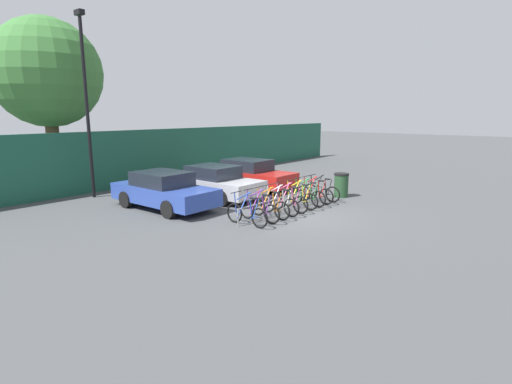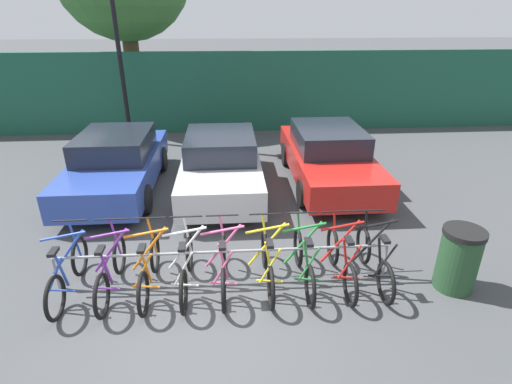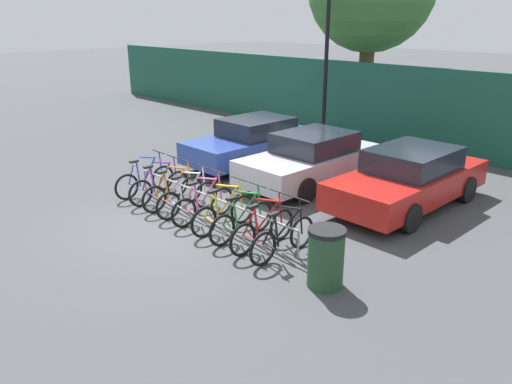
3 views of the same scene
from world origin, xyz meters
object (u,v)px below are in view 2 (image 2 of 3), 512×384
bicycle_purple (111,271)px  bicycle_green (304,263)px  bicycle_blue (68,273)px  car_red (328,156)px  lamp_post (113,5)px  bike_rack (225,254)px  bicycle_black (374,260)px  car_blue (117,163)px  bicycle_red (341,261)px  car_silver (221,164)px  bicycle_yellow (268,264)px  bicycle_orange (149,269)px  bicycle_white (186,268)px  trash_bin (458,259)px  bicycle_pink (224,266)px

bicycle_purple → bicycle_green: same height
bicycle_blue → bicycle_green: same height
bicycle_purple → bicycle_blue: bearing=-179.9°
car_red → lamp_post: bearing=145.7°
bike_rack → bicycle_purple: 1.75m
bicycle_black → car_blue: 6.32m
bike_rack → bicycle_green: (1.24, -0.15, -0.12)m
bicycle_red → car_silver: car_silver is taller
bike_rack → bicycle_yellow: bearing=-12.5°
bike_rack → bicycle_orange: bearing=-172.7°
bicycle_green → bicycle_orange: bearing=177.1°
bicycle_green → lamp_post: size_ratio=0.23×
bicycle_white → lamp_post: lamp_post is taller
bike_rack → bicycle_white: size_ratio=3.10×
bicycle_orange → bicycle_white: same height
bicycle_blue → bicycle_black: bearing=0.4°
bicycle_blue → lamp_post: (-0.77, 7.97, 3.77)m
bicycle_yellow → car_red: 4.51m
bicycle_red → bicycle_black: size_ratio=1.00×
bicycle_yellow → car_blue: (-3.22, 3.94, 0.31)m
bicycle_white → bicycle_red: size_ratio=1.00×
bike_rack → car_silver: size_ratio=1.26×
bike_rack → bicycle_purple: size_ratio=3.10×
car_blue → lamp_post: (-0.59, 4.03, 3.45)m
car_silver → car_red: 2.68m
bicycle_orange → car_red: car_red is taller
bicycle_green → trash_bin: size_ratio=1.66×
bicycle_orange → bicycle_blue: bearing=-176.8°
bicycle_black → car_silver: 4.46m
bike_rack → bicycle_red: (1.84, -0.15, -0.12)m
bicycle_blue → bicycle_green: size_ratio=1.00×
bicycle_black → car_red: car_red is taller
bicycle_white → bike_rack: bearing=14.4°
bicycle_yellow → car_red: bearing=65.0°
bicycle_white → bicycle_yellow: 1.26m
bike_rack → bicycle_white: 0.62m
bicycle_white → bicycle_yellow: (1.26, 0.00, 0.00)m
bike_rack → bicycle_orange: 1.18m
bicycle_pink → bicycle_green: 1.26m
bike_rack → bicycle_pink: size_ratio=3.10×
bicycle_green → lamp_post: 9.85m
car_silver → bicycle_blue: bearing=-121.8°
bicycle_orange → bike_rack: bearing=10.5°
bicycle_orange → bicycle_black: (3.54, 0.00, 0.00)m
car_blue → car_silver: (2.48, -0.23, -0.00)m
bicycle_white → bicycle_pink: bearing=0.3°
bicycle_black → car_red: size_ratio=0.38×
bicycle_pink → bicycle_blue: bearing=-179.5°
bicycle_purple → bicycle_white: size_ratio=1.00×
bicycle_white → trash_bin: bicycle_white is taller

